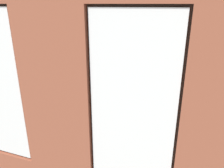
# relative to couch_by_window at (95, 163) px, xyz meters

# --- Properties ---
(ground_plane) EXTENTS (6.92, 6.42, 0.10)m
(ground_plane) POSITION_rel_couch_by_window_xyz_m (0.20, -2.18, -0.38)
(ground_plane) COLOR #99663D
(brick_wall_with_windows) EXTENTS (6.32, 0.30, 3.55)m
(brick_wall_with_windows) POSITION_rel_couch_by_window_xyz_m (0.20, 0.65, 1.42)
(brick_wall_with_windows) COLOR #9E5138
(brick_wall_with_windows) RESTS_ON ground_plane
(white_wall_right) EXTENTS (0.10, 5.42, 3.55)m
(white_wall_right) POSITION_rel_couch_by_window_xyz_m (3.31, -1.98, 1.44)
(white_wall_right) COLOR silver
(white_wall_right) RESTS_ON ground_plane
(couch_by_window) EXTENTS (1.71, 0.87, 0.80)m
(couch_by_window) POSITION_rel_couch_by_window_xyz_m (0.00, 0.00, 0.00)
(couch_by_window) COLOR black
(couch_by_window) RESTS_ON ground_plane
(coffee_table) EXTENTS (1.27, 0.77, 0.43)m
(coffee_table) POSITION_rel_couch_by_window_xyz_m (0.59, -2.67, 0.04)
(coffee_table) COLOR #A87547
(coffee_table) RESTS_ON ground_plane
(cup_ceramic) EXTENTS (0.09, 0.09, 0.10)m
(cup_ceramic) POSITION_rel_couch_by_window_xyz_m (0.97, -2.55, 0.15)
(cup_ceramic) COLOR #4C4C51
(cup_ceramic) RESTS_ON coffee_table
(candle_jar) EXTENTS (0.08, 0.08, 0.10)m
(candle_jar) POSITION_rel_couch_by_window_xyz_m (0.50, -2.55, 0.14)
(candle_jar) COLOR #B7333D
(candle_jar) RESTS_ON coffee_table
(table_plant_small) EXTENTS (0.18, 0.18, 0.27)m
(table_plant_small) POSITION_rel_couch_by_window_xyz_m (0.59, -2.67, 0.24)
(table_plant_small) COLOR brown
(table_plant_small) RESTS_ON coffee_table
(remote_gray) EXTENTS (0.07, 0.17, 0.02)m
(remote_gray) POSITION_rel_couch_by_window_xyz_m (0.24, -2.80, 0.11)
(remote_gray) COLOR #59595B
(remote_gray) RESTS_ON coffee_table
(remote_silver) EXTENTS (0.10, 0.18, 0.02)m
(remote_silver) POSITION_rel_couch_by_window_xyz_m (0.75, -2.76, 0.11)
(remote_silver) COLOR #B2B2B7
(remote_silver) RESTS_ON coffee_table
(media_console) EXTENTS (1.06, 0.42, 0.56)m
(media_console) POSITION_rel_couch_by_window_xyz_m (3.01, -1.78, -0.05)
(media_console) COLOR black
(media_console) RESTS_ON ground_plane
(tv_flatscreen) EXTENTS (1.12, 0.20, 0.75)m
(tv_flatscreen) POSITION_rel_couch_by_window_xyz_m (3.01, -1.78, 0.61)
(tv_flatscreen) COLOR black
(tv_flatscreen) RESTS_ON media_console
(papasan_chair) EXTENTS (1.17, 1.17, 0.72)m
(papasan_chair) POSITION_rel_couch_by_window_xyz_m (0.64, -3.98, 0.12)
(papasan_chair) COLOR olive
(papasan_chair) RESTS_ON ground_plane
(potted_plant_foreground_right) EXTENTS (0.76, 0.74, 1.05)m
(potted_plant_foreground_right) POSITION_rel_couch_by_window_xyz_m (2.70, -4.34, 0.25)
(potted_plant_foreground_right) COLOR #9E5638
(potted_plant_foreground_right) RESTS_ON ground_plane
(potted_plant_mid_room_small) EXTENTS (0.35, 0.35, 0.49)m
(potted_plant_mid_room_small) POSITION_rel_couch_by_window_xyz_m (-0.31, -3.26, 0.01)
(potted_plant_mid_room_small) COLOR gray
(potted_plant_mid_room_small) RESTS_ON ground_plane
(potted_plant_near_tv) EXTENTS (1.03, 1.07, 1.20)m
(potted_plant_near_tv) POSITION_rel_couch_by_window_xyz_m (2.45, -0.80, 0.42)
(potted_plant_near_tv) COLOR brown
(potted_plant_near_tv) RESTS_ON ground_plane
(potted_plant_beside_window_right) EXTENTS (0.75, 0.75, 0.97)m
(potted_plant_beside_window_right) POSITION_rel_couch_by_window_xyz_m (1.83, 0.10, 0.30)
(potted_plant_beside_window_right) COLOR brown
(potted_plant_beside_window_right) RESTS_ON ground_plane
(potted_plant_corner_near_left) EXTENTS (1.02, 1.01, 1.27)m
(potted_plant_corner_near_left) POSITION_rel_couch_by_window_xyz_m (-2.41, -4.38, 0.14)
(potted_plant_corner_near_left) COLOR #47423D
(potted_plant_corner_near_left) RESTS_ON ground_plane
(potted_plant_between_couches) EXTENTS (0.62, 0.62, 1.01)m
(potted_plant_between_couches) POSITION_rel_couch_by_window_xyz_m (-1.31, -0.05, 0.34)
(potted_plant_between_couches) COLOR brown
(potted_plant_between_couches) RESTS_ON ground_plane
(potted_plant_by_left_couch) EXTENTS (0.38, 0.38, 0.54)m
(potted_plant_by_left_couch) POSITION_rel_couch_by_window_xyz_m (-1.86, -2.97, 0.03)
(potted_plant_by_left_couch) COLOR beige
(potted_plant_by_left_couch) RESTS_ON ground_plane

